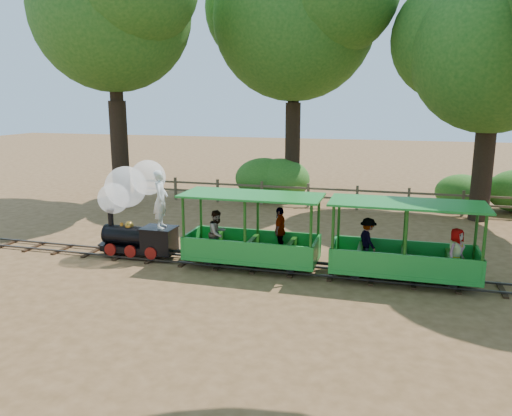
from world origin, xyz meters
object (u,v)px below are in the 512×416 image
(carriage_rear, at_px, (403,251))
(fence, at_px, (332,195))
(carriage_front, at_px, (250,239))
(locomotive, at_px, (133,202))

(carriage_rear, distance_m, fence, 8.45)
(fence, bearing_deg, carriage_front, -98.33)
(locomotive, height_order, carriage_front, locomotive)
(locomotive, height_order, carriage_rear, locomotive)
(carriage_front, bearing_deg, carriage_rear, 0.18)
(carriage_rear, height_order, fence, carriage_rear)
(locomotive, relative_size, carriage_front, 0.77)
(carriage_front, xyz_separation_m, fence, (1.17, 8.01, -0.23))
(locomotive, xyz_separation_m, fence, (4.60, 7.93, -1.02))
(carriage_front, bearing_deg, locomotive, 178.67)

